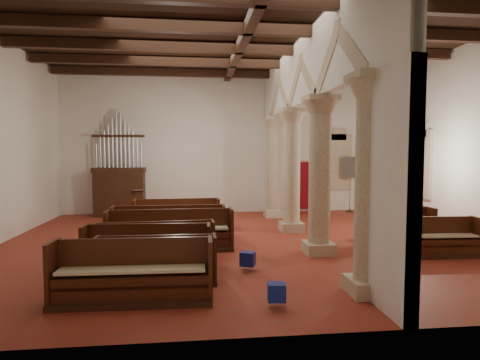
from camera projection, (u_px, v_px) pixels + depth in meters
name	position (u px, v px, depth m)	size (l,w,h in m)	color
floor	(243.00, 242.00, 11.73)	(14.00, 14.00, 0.00)	maroon
ceiling	(243.00, 33.00, 11.31)	(14.00, 14.00, 0.00)	black
wall_back	(227.00, 144.00, 17.47)	(14.00, 0.02, 6.00)	white
wall_front	(295.00, 127.00, 5.57)	(14.00, 0.02, 6.00)	white
wall_right	(469.00, 141.00, 12.31)	(0.02, 12.00, 6.00)	white
ceiling_beams	(243.00, 40.00, 11.32)	(13.80, 11.80, 0.30)	#371E11
arcade	(304.00, 121.00, 11.68)	(0.90, 11.90, 6.00)	beige
window_right_b	(422.00, 164.00, 14.84)	(0.03, 1.00, 2.20)	#387E60
window_back	(337.00, 162.00, 18.07)	(1.00, 0.03, 2.20)	#387E60
pipe_organ	(120.00, 183.00, 16.58)	(2.10, 0.85, 4.40)	#371E11
lectern	(137.00, 205.00, 16.44)	(0.54, 0.57, 1.14)	#392712
dossal_curtain	(305.00, 185.00, 17.91)	(1.80, 0.07, 2.17)	maroon
processional_banner	(350.00, 193.00, 17.63)	(0.60, 0.76, 2.64)	#371E11
hymnal_box_a	(277.00, 292.00, 6.85)	(0.30, 0.25, 0.30)	navy
hymnal_box_b	(248.00, 259.00, 8.97)	(0.31, 0.25, 0.31)	navy
hymnal_box_c	(208.00, 235.00, 11.47)	(0.33, 0.27, 0.33)	navy
tube_heater_a	(156.00, 283.00, 7.60)	(0.11, 0.11, 1.11)	white
tube_heater_b	(107.00, 269.00, 8.51)	(0.09, 0.09, 0.85)	white
nave_pew_0	(133.00, 282.00, 7.05)	(2.81, 0.81, 1.11)	#371E11
nave_pew_1	(156.00, 268.00, 8.05)	(2.43, 0.67, 0.96)	#371E11
nave_pew_2	(148.00, 255.00, 8.96)	(2.84, 0.81, 1.03)	#371E11
nave_pew_3	(155.00, 249.00, 9.65)	(2.90, 0.80, 0.96)	#371E11
nave_pew_4	(170.00, 237.00, 10.71)	(3.37, 0.84, 1.11)	#371E11
nave_pew_5	(169.00, 230.00, 11.82)	(3.31, 0.74, 1.06)	#371E11
nave_pew_6	(177.00, 227.00, 12.49)	(2.86, 0.73, 0.96)	#371E11
nave_pew_7	(177.00, 220.00, 13.49)	(2.88, 0.83, 1.07)	#371E11
nave_pew_8	(174.00, 218.00, 14.11)	(2.68, 0.69, 0.96)	#371E11
aisle_pew_0	(443.00, 243.00, 10.19)	(1.88, 0.75, 0.99)	#371E11
aisle_pew_1	(399.00, 233.00, 11.34)	(1.96, 0.76, 1.08)	#371E11
aisle_pew_2	(402.00, 228.00, 12.19)	(1.73, 0.71, 0.96)	#371E11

